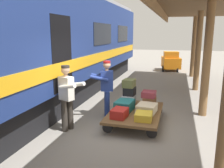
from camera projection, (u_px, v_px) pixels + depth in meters
name	position (u px, v px, depth m)	size (l,w,h in m)	color
ground_plane	(132.00, 130.00, 6.18)	(60.00, 60.00, 0.00)	gray
train_car	(14.00, 49.00, 6.64)	(3.02, 20.43, 4.00)	navy
luggage_cart	(135.00, 113.00, 6.61)	(1.40, 2.18, 0.34)	brown
suitcase_cream_canvas	(147.00, 108.00, 6.49)	(0.50, 0.57, 0.23)	beige
suitcase_teal_softside	(125.00, 105.00, 6.65)	(0.45, 0.63, 0.28)	#1E666B
suitcase_brown_leather	(149.00, 101.00, 7.04)	(0.40, 0.45, 0.29)	brown
suitcase_red_plastic	(119.00, 113.00, 6.09)	(0.37, 0.48, 0.23)	#AD231E
suitcase_gray_aluminum	(129.00, 100.00, 7.21)	(0.39, 0.61, 0.29)	#9EA0A5
suitcase_yellow_case	(144.00, 116.00, 5.93)	(0.42, 0.47, 0.18)	gold
suitcase_burgundy_valise	(149.00, 94.00, 6.97)	(0.40, 0.42, 0.17)	maroon
suitcase_black_hardshell	(130.00, 91.00, 7.16)	(0.33, 0.36, 0.25)	black
suitcase_olive_duffel	(129.00, 83.00, 7.12)	(0.33, 0.42, 0.24)	brown
porter_in_overalls	(106.00, 87.00, 6.92)	(0.73, 0.56, 1.70)	navy
porter_by_door	(67.00, 96.00, 5.97)	(0.74, 0.58, 1.70)	#332D28
baggage_tug	(171.00, 61.00, 15.62)	(1.37, 1.86, 1.30)	orange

